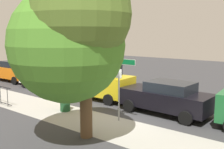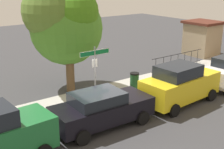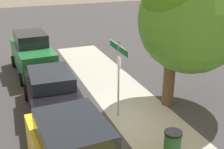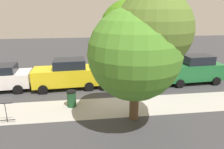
{
  "view_description": "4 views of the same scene",
  "coord_description": "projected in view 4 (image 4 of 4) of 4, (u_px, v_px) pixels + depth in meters",
  "views": [
    {
      "loc": [
        -7.1,
        9.79,
        3.98
      ],
      "look_at": [
        0.84,
        -0.21,
        2.01
      ],
      "focal_mm": 42.21,
      "sensor_mm": 36.0,
      "label": 1
    },
    {
      "loc": [
        -8.26,
        -12.08,
        6.41
      ],
      "look_at": [
        0.69,
        -0.07,
        1.59
      ],
      "focal_mm": 48.82,
      "sensor_mm": 36.0,
      "label": 2
    },
    {
      "loc": [
        9.59,
        -3.59,
        5.85
      ],
      "look_at": [
        0.18,
        0.05,
        1.88
      ],
      "focal_mm": 48.01,
      "sensor_mm": 36.0,
      "label": 3
    },
    {
      "loc": [
        2.14,
        12.03,
        5.47
      ],
      "look_at": [
        0.54,
        -0.24,
        1.51
      ],
      "focal_mm": 32.67,
      "sensor_mm": 36.0,
      "label": 4
    }
  ],
  "objects": [
    {
      "name": "sidewalk_strip",
      "position": [
        90.0,
        108.0,
        11.82
      ],
      "size": [
        24.0,
        2.6,
        0.0
      ],
      "primitive_type": "cube",
      "color": "#A6A49B",
      "rests_on": "ground_plane"
    },
    {
      "name": "car_yellow",
      "position": [
        67.0,
        74.0,
        14.6
      ],
      "size": [
        4.65,
        2.23,
        2.13
      ],
      "rotation": [
        0.0,
        0.0,
        0.05
      ],
      "color": "gold",
      "rests_on": "ground_plane"
    },
    {
      "name": "car_black",
      "position": [
        133.0,
        75.0,
        14.99
      ],
      "size": [
        4.63,
        2.19,
        1.66
      ],
      "rotation": [
        0.0,
        0.0,
        -0.03
      ],
      "color": "black",
      "rests_on": "ground_plane"
    },
    {
      "name": "shade_tree",
      "position": [
        141.0,
        43.0,
        8.96
      ],
      "size": [
        4.54,
        4.19,
        6.32
      ],
      "color": "brown",
      "rests_on": "ground_plane"
    },
    {
      "name": "ground_plane",
      "position": [
        121.0,
        97.0,
        13.29
      ],
      "size": [
        60.0,
        60.0,
        0.0
      ],
      "primitive_type": "plane",
      "color": "#38383A"
    },
    {
      "name": "car_green",
      "position": [
        194.0,
        69.0,
        15.65
      ],
      "size": [
        4.42,
        2.13,
        2.17
      ],
      "rotation": [
        0.0,
        0.0,
        0.05
      ],
      "color": "#1D6732",
      "rests_on": "ground_plane"
    },
    {
      "name": "street_sign",
      "position": [
        123.0,
        66.0,
        12.25
      ],
      "size": [
        1.75,
        0.07,
        3.07
      ],
      "color": "#9EA0A5",
      "rests_on": "ground_plane"
    },
    {
      "name": "trash_bin",
      "position": [
        71.0,
        99.0,
        11.91
      ],
      "size": [
        0.55,
        0.55,
        0.98
      ],
      "color": "#1E4C28",
      "rests_on": "ground_plane"
    }
  ]
}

